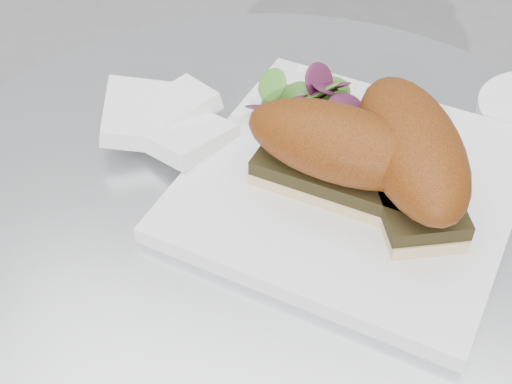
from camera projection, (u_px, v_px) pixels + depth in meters
table at (267, 375)px, 0.79m from camera, size 0.70×0.70×0.73m
plate at (352, 184)px, 0.64m from camera, size 0.33×0.33×0.02m
sandwich_left at (338, 151)px, 0.60m from camera, size 0.17×0.10×0.08m
sandwich_right at (410, 154)px, 0.59m from camera, size 0.14×0.20×0.08m
salad at (317, 97)px, 0.68m from camera, size 0.09×0.09×0.05m
napkin at (170, 132)px, 0.69m from camera, size 0.13×0.13×0.02m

